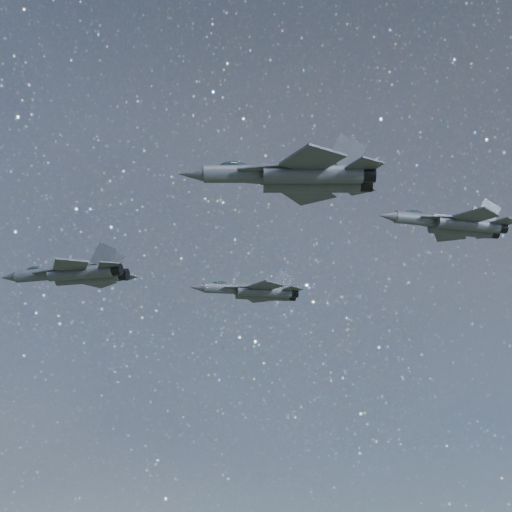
# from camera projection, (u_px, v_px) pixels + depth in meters

# --- Properties ---
(jet_lead) EXTENTS (16.80, 11.77, 4.24)m
(jet_lead) POSITION_uv_depth(u_px,v_px,m) (74.00, 274.00, 91.41)
(jet_lead) COLOR #353A43
(jet_left) EXTENTS (15.40, 10.37, 3.88)m
(jet_left) POSITION_uv_depth(u_px,v_px,m) (255.00, 291.00, 105.94)
(jet_left) COLOR #353A43
(jet_right) EXTENTS (17.03, 11.84, 4.28)m
(jet_right) POSITION_uv_depth(u_px,v_px,m) (296.00, 176.00, 64.53)
(jet_right) COLOR #353A43
(jet_slot) EXTENTS (15.19, 10.04, 3.88)m
(jet_slot) POSITION_uv_depth(u_px,v_px,m) (454.00, 224.00, 85.80)
(jet_slot) COLOR #353A43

